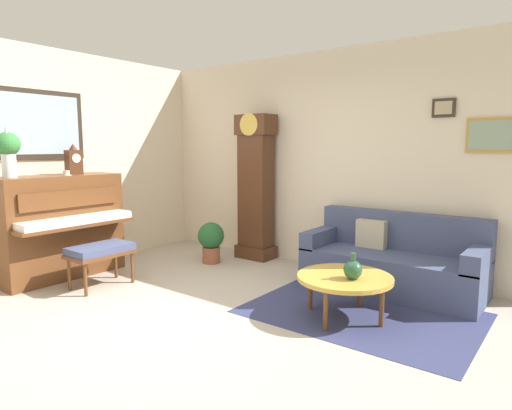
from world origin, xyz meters
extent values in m
cube|color=#B2A899|center=(0.00, 0.00, -0.05)|extent=(6.40, 6.00, 0.10)
cube|color=beige|center=(-2.60, 0.00, 1.40)|extent=(0.10, 4.90, 2.80)
cube|color=#33281E|center=(-2.54, -0.02, 1.85)|extent=(0.03, 1.10, 0.84)
cube|color=#9EB2C1|center=(-2.52, -0.02, 1.85)|extent=(0.01, 0.98, 0.72)
cube|color=beige|center=(0.00, 2.40, 1.40)|extent=(5.30, 0.10, 2.80)
cube|color=#33281E|center=(1.55, 2.33, 2.00)|extent=(0.24, 0.03, 0.20)
cube|color=tan|center=(1.55, 2.32, 2.00)|extent=(0.18, 0.01, 0.14)
cube|color=#B28E3D|center=(2.05, 2.33, 1.70)|extent=(0.52, 0.03, 0.36)
cube|color=gray|center=(2.05, 2.32, 1.70)|extent=(0.46, 0.01, 0.30)
cube|color=navy|center=(1.23, 1.06, 0.00)|extent=(2.10, 1.50, 0.01)
cube|color=brown|center=(-2.25, -0.02, 0.62)|extent=(0.60, 1.44, 1.24)
cube|color=brown|center=(-1.82, -0.02, 0.68)|extent=(0.28, 1.38, 0.04)
cube|color=white|center=(-1.82, -0.02, 0.74)|extent=(0.26, 1.32, 0.08)
cube|color=brown|center=(-1.93, -0.02, 0.98)|extent=(0.03, 1.20, 0.20)
cube|color=brown|center=(-1.47, 0.04, 0.38)|extent=(0.42, 0.70, 0.04)
cube|color=#424C70|center=(-1.47, 0.04, 0.44)|extent=(0.40, 0.68, 0.08)
cylinder|color=brown|center=(-1.31, -0.26, 0.18)|extent=(0.04, 0.04, 0.36)
cylinder|color=brown|center=(-1.31, 0.34, 0.18)|extent=(0.04, 0.04, 0.36)
cylinder|color=brown|center=(-1.63, -0.26, 0.18)|extent=(0.04, 0.04, 0.36)
cylinder|color=brown|center=(-1.63, 0.34, 0.18)|extent=(0.04, 0.04, 0.36)
cube|color=#4C2B19|center=(-0.86, 2.13, 0.09)|extent=(0.52, 0.34, 0.18)
cube|color=#4C2B19|center=(-0.86, 2.13, 0.89)|extent=(0.44, 0.28, 1.78)
cube|color=#4C2B19|center=(-0.86, 2.13, 1.88)|extent=(0.52, 0.32, 0.28)
cylinder|color=gold|center=(-0.86, 1.98, 1.88)|extent=(0.30, 0.02, 0.30)
cylinder|color=gold|center=(-0.86, 2.08, 0.95)|extent=(0.03, 0.03, 0.70)
cube|color=#424C70|center=(1.21, 1.89, 0.21)|extent=(1.90, 0.80, 0.42)
cube|color=#424C70|center=(1.21, 2.19, 0.62)|extent=(1.90, 0.20, 0.44)
cube|color=#424C70|center=(0.35, 1.89, 0.50)|extent=(0.18, 0.80, 0.20)
cube|color=#424C70|center=(2.07, 1.89, 0.50)|extent=(0.18, 0.80, 0.20)
cube|color=#B7AD93|center=(0.91, 2.03, 0.58)|extent=(0.34, 0.12, 0.32)
cylinder|color=gold|center=(1.14, 0.86, 0.38)|extent=(0.88, 0.88, 0.04)
torus|color=brown|center=(1.14, 0.86, 0.38)|extent=(0.88, 0.88, 0.04)
cylinder|color=brown|center=(1.14, 1.22, 0.18)|extent=(0.04, 0.04, 0.36)
cylinder|color=brown|center=(1.50, 0.86, 0.18)|extent=(0.04, 0.04, 0.36)
cylinder|color=brown|center=(1.14, 0.50, 0.18)|extent=(0.04, 0.04, 0.36)
cylinder|color=brown|center=(0.78, 0.86, 0.18)|extent=(0.04, 0.04, 0.36)
cube|color=#4C2B19|center=(-2.23, 0.21, 1.39)|extent=(0.12, 0.18, 0.30)
cylinder|color=white|center=(-2.17, 0.21, 1.44)|extent=(0.01, 0.11, 0.11)
cone|color=#4C2B19|center=(-2.23, 0.21, 1.58)|extent=(0.10, 0.10, 0.08)
cylinder|color=silver|center=(-2.23, -0.55, 1.37)|extent=(0.15, 0.15, 0.26)
sphere|color=#387F3D|center=(-2.23, -0.55, 1.61)|extent=(0.26, 0.26, 0.26)
cone|color=#D199B7|center=(-2.20, -0.57, 1.74)|extent=(0.06, 0.06, 0.16)
cylinder|color=beige|center=(-2.11, 0.04, 1.25)|extent=(0.12, 0.12, 0.01)
cylinder|color=beige|center=(-2.11, 0.04, 1.27)|extent=(0.08, 0.08, 0.06)
cylinder|color=#234C33|center=(1.24, 0.81, 0.41)|extent=(0.09, 0.09, 0.01)
sphere|color=#285638|center=(1.24, 0.81, 0.49)|extent=(0.17, 0.17, 0.17)
cylinder|color=#285638|center=(1.24, 0.81, 0.60)|extent=(0.04, 0.04, 0.08)
cylinder|color=#935138|center=(-1.18, 1.54, 0.11)|extent=(0.24, 0.24, 0.22)
sphere|color=#235B2D|center=(-1.18, 1.54, 0.38)|extent=(0.36, 0.36, 0.36)
camera|label=1|loc=(2.85, -2.75, 1.59)|focal=30.72mm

